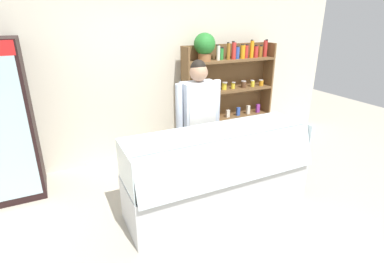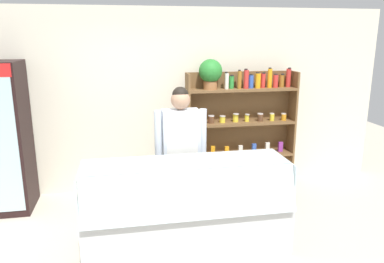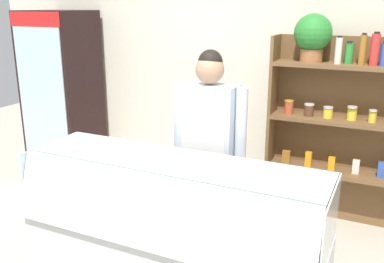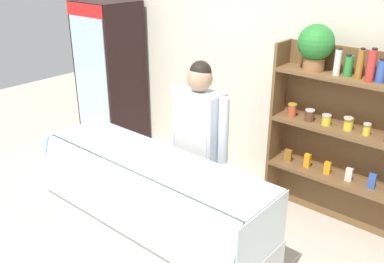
# 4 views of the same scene
# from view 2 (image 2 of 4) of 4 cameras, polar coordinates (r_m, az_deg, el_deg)

# --- Properties ---
(ground_plane) EXTENTS (12.00, 12.00, 0.00)m
(ground_plane) POSITION_cam_2_polar(r_m,az_deg,el_deg) (4.28, -0.35, -18.00)
(ground_plane) COLOR beige
(back_wall) EXTENTS (6.80, 0.10, 2.70)m
(back_wall) POSITION_cam_2_polar(r_m,az_deg,el_deg) (5.65, -4.03, 4.74)
(back_wall) COLOR silver
(back_wall) RESTS_ON ground
(shelving_unit) EXTENTS (1.65, 0.33, 1.98)m
(shelving_unit) POSITION_cam_2_polar(r_m,az_deg,el_deg) (5.60, 6.59, 2.66)
(shelving_unit) COLOR brown
(shelving_unit) RESTS_ON ground
(deli_display_case) EXTENTS (2.19, 0.74, 1.01)m
(deli_display_case) POSITION_cam_2_polar(r_m,az_deg,el_deg) (4.20, -0.90, -13.74)
(deli_display_case) COLOR silver
(deli_display_case) RESTS_ON ground
(shop_clerk) EXTENTS (0.63, 0.25, 1.72)m
(shop_clerk) POSITION_cam_2_polar(r_m,az_deg,el_deg) (4.47, -1.71, -2.07)
(shop_clerk) COLOR #383D51
(shop_clerk) RESTS_ON ground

